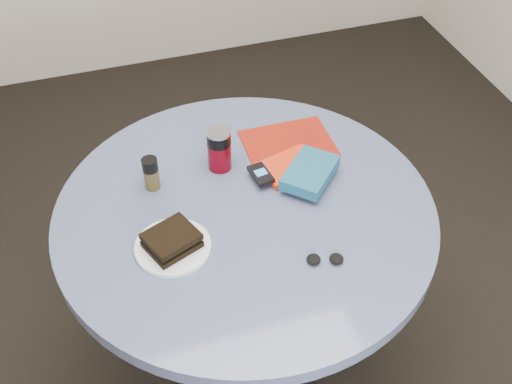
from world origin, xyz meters
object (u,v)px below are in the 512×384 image
object	(u,v)px
table	(246,250)
red_book	(289,166)
magazine	(288,143)
sandwich	(172,240)
novel	(310,173)
soda_can	(219,149)
plate	(173,247)
headphones	(325,259)
mp3_player	(261,174)
pepper_grinder	(151,173)

from	to	relation	value
table	red_book	world-z (taller)	red_book
table	red_book	bearing A→B (deg)	34.34
table	magazine	xyz separation A→B (m)	(0.20, 0.22, 0.17)
sandwich	novel	world-z (taller)	sandwich
soda_can	novel	world-z (taller)	soda_can
plate	headphones	distance (m)	0.37
magazine	mp3_player	world-z (taller)	mp3_player
table	pepper_grinder	distance (m)	0.34
sandwich	plate	bearing A→B (deg)	59.44
magazine	novel	xyz separation A→B (m)	(-0.00, -0.17, 0.03)
soda_can	red_book	bearing A→B (deg)	-20.48
magazine	red_book	bearing A→B (deg)	-107.21
mp3_player	soda_can	bearing A→B (deg)	134.43
sandwich	magazine	size ratio (longest dim) A/B	0.58
plate	red_book	size ratio (longest dim) A/B	1.14
magazine	soda_can	bearing A→B (deg)	-169.12
sandwich	soda_can	distance (m)	0.33
red_book	novel	size ratio (longest dim) A/B	0.98
sandwich	magazine	xyz separation A→B (m)	(0.41, 0.30, -0.03)
sandwich	mp3_player	world-z (taller)	sandwich
red_book	novel	world-z (taller)	novel
magazine	plate	bearing A→B (deg)	-143.02
headphones	sandwich	bearing A→B (deg)	156.04
magazine	headphones	distance (m)	0.46
table	sandwich	distance (m)	0.30
sandwich	pepper_grinder	xyz separation A→B (m)	(-0.00, 0.24, 0.02)
headphones	soda_can	bearing A→B (deg)	109.62
red_book	headphones	size ratio (longest dim) A/B	1.72
table	sandwich	xyz separation A→B (m)	(-0.21, -0.08, 0.20)
novel	mp3_player	bearing A→B (deg)	114.94
sandwich	novel	size ratio (longest dim) A/B	0.88
novel	mp3_player	xyz separation A→B (m)	(-0.13, 0.04, -0.01)
red_book	novel	distance (m)	0.08
sandwich	novel	xyz separation A→B (m)	(0.41, 0.13, 0.00)
table	mp3_player	xyz separation A→B (m)	(0.07, 0.09, 0.19)
table	soda_can	world-z (taller)	soda_can
red_book	novel	xyz separation A→B (m)	(0.03, -0.07, 0.02)
plate	novel	xyz separation A→B (m)	(0.41, 0.12, 0.03)
table	pepper_grinder	xyz separation A→B (m)	(-0.21, 0.15, 0.21)
red_book	mp3_player	world-z (taller)	mp3_player
mp3_player	headphones	size ratio (longest dim) A/B	0.90
sandwich	red_book	distance (m)	0.42
table	magazine	world-z (taller)	magazine
sandwich	pepper_grinder	bearing A→B (deg)	90.60
novel	plate	bearing A→B (deg)	151.28
sandwich	magazine	world-z (taller)	sandwich
plate	headphones	xyz separation A→B (m)	(0.34, -0.15, 0.00)
plate	pepper_grinder	distance (m)	0.24
red_book	mp3_player	xyz separation A→B (m)	(-0.09, -0.02, 0.01)
soda_can	red_book	size ratio (longest dim) A/B	0.76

